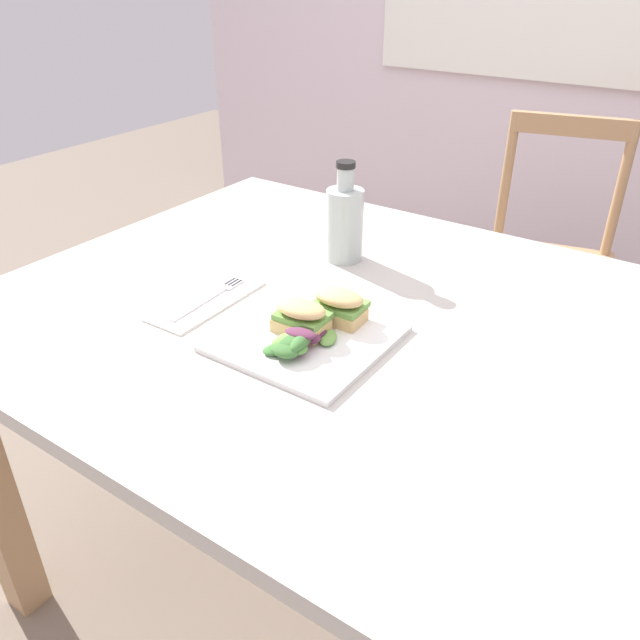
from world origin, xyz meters
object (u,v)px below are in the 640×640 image
(chair_wooden_far, at_px, (546,262))
(bottle_cold_brew, at_px, (345,227))
(fork_on_napkin, at_px, (213,295))
(sandwich_half_front, at_px, (301,316))
(dining_table, at_px, (330,361))
(sandwich_half_back, at_px, (339,305))
(plate_lunch, at_px, (306,338))

(chair_wooden_far, relative_size, bottle_cold_brew, 4.27)
(fork_on_napkin, distance_m, bottle_cold_brew, 0.31)
(chair_wooden_far, distance_m, sandwich_half_front, 1.22)
(bottle_cold_brew, bearing_deg, dining_table, -63.87)
(chair_wooden_far, relative_size, fork_on_napkin, 4.68)
(dining_table, xyz_separation_m, bottle_cold_brew, (-0.09, 0.19, 0.19))
(chair_wooden_far, distance_m, sandwich_half_back, 1.16)
(chair_wooden_far, height_order, sandwich_half_front, chair_wooden_far)
(plate_lunch, relative_size, fork_on_napkin, 1.38)
(bottle_cold_brew, bearing_deg, chair_wooden_far, 77.12)
(plate_lunch, distance_m, bottle_cold_brew, 0.34)
(sandwich_half_back, bearing_deg, plate_lunch, -102.01)
(plate_lunch, bearing_deg, dining_table, 104.44)
(chair_wooden_far, bearing_deg, sandwich_half_back, -93.19)
(chair_wooden_far, bearing_deg, sandwich_half_front, -94.45)
(chair_wooden_far, height_order, sandwich_half_back, chair_wooden_far)
(fork_on_napkin, xyz_separation_m, bottle_cold_brew, (0.10, 0.28, 0.07))
(plate_lunch, xyz_separation_m, sandwich_half_front, (-0.01, 0.01, 0.03))
(sandwich_half_back, bearing_deg, fork_on_napkin, -168.49)
(dining_table, height_order, plate_lunch, plate_lunch)
(chair_wooden_far, relative_size, sandwich_half_back, 9.52)
(fork_on_napkin, bearing_deg, chair_wooden_far, 75.27)
(chair_wooden_far, relative_size, plate_lunch, 3.40)
(chair_wooden_far, xyz_separation_m, plate_lunch, (-0.08, -1.18, 0.30))
(dining_table, distance_m, plate_lunch, 0.17)
(dining_table, height_order, sandwich_half_back, sandwich_half_back)
(sandwich_half_front, xyz_separation_m, bottle_cold_brew, (-0.11, 0.30, 0.03))
(dining_table, bearing_deg, fork_on_napkin, -154.57)
(sandwich_half_front, distance_m, sandwich_half_back, 0.07)
(sandwich_half_front, height_order, fork_on_napkin, sandwich_half_front)
(fork_on_napkin, bearing_deg, bottle_cold_brew, 69.72)
(dining_table, xyz_separation_m, sandwich_half_back, (0.05, -0.04, 0.16))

